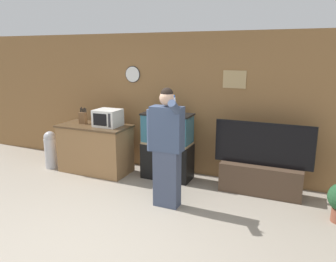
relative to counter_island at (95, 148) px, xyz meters
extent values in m
plane|color=gray|center=(1.50, -1.95, -0.46)|extent=(18.00, 18.00, 0.00)
cube|color=olive|center=(1.50, 0.67, 0.84)|extent=(10.00, 0.06, 2.60)
cube|color=tan|center=(2.47, 0.63, 1.34)|extent=(0.39, 0.02, 0.30)
cylinder|color=white|center=(0.50, 0.63, 1.38)|extent=(0.29, 0.03, 0.29)
cylinder|color=black|center=(0.50, 0.63, 1.38)|extent=(0.32, 0.01, 0.32)
cube|color=olive|center=(0.00, 0.00, -0.02)|extent=(1.33, 0.64, 0.88)
cube|color=#513A24|center=(0.00, 0.00, 0.44)|extent=(1.37, 0.68, 0.03)
cube|color=white|center=(0.29, 0.04, 0.61)|extent=(0.46, 0.40, 0.31)
cube|color=black|center=(0.25, -0.16, 0.61)|extent=(0.28, 0.01, 0.22)
cube|color=#2D2D33|center=(0.45, -0.16, 0.61)|extent=(0.05, 0.01, 0.25)
cube|color=brown|center=(-0.28, 0.03, 0.56)|extent=(0.14, 0.08, 0.22)
cylinder|color=black|center=(-0.33, 0.03, 0.71)|extent=(0.02, 0.02, 0.08)
cylinder|color=black|center=(-0.28, 0.03, 0.71)|extent=(0.02, 0.02, 0.07)
cylinder|color=black|center=(-0.23, 0.03, 0.72)|extent=(0.02, 0.02, 0.09)
cylinder|color=black|center=(-0.33, 0.07, 0.72)|extent=(0.02, 0.02, 0.09)
cylinder|color=black|center=(-0.28, 0.07, 0.71)|extent=(0.02, 0.02, 0.07)
cylinder|color=black|center=(-0.23, 0.07, 0.71)|extent=(0.02, 0.02, 0.08)
cube|color=black|center=(1.40, 0.23, -0.14)|extent=(0.90, 0.43, 0.65)
cube|color=#937F5B|center=(1.40, 0.23, 0.21)|extent=(0.87, 0.42, 0.04)
cube|color=#285B70|center=(1.40, 0.23, 0.47)|extent=(0.86, 0.41, 0.54)
cube|color=black|center=(1.40, 0.23, 0.73)|extent=(0.90, 0.43, 0.03)
cube|color=#4C3828|center=(3.06, 0.22, -0.22)|extent=(1.30, 0.40, 0.48)
cube|color=black|center=(3.06, 0.22, 0.36)|extent=(1.52, 0.05, 0.68)
cube|color=black|center=(3.06, 0.25, 0.36)|extent=(1.55, 0.01, 0.71)
cube|color=#424C66|center=(1.84, -0.79, -0.03)|extent=(0.37, 0.21, 0.86)
cube|color=#3D4C6B|center=(1.84, -0.79, 0.73)|extent=(0.47, 0.22, 0.65)
sphere|color=tan|center=(1.84, -0.79, 1.17)|extent=(0.22, 0.22, 0.22)
sphere|color=black|center=(1.84, -0.79, 1.23)|extent=(0.18, 0.18, 0.18)
cylinder|color=#3D4C6B|center=(1.59, -0.79, 0.68)|extent=(0.12, 0.12, 0.61)
cylinder|color=#3D4C6B|center=(2.03, -0.93, 1.05)|extent=(0.11, 0.34, 0.28)
cylinder|color=white|center=(2.03, -0.95, 1.16)|extent=(0.02, 0.06, 0.11)
cylinder|color=#2856B2|center=(2.03, -0.97, 1.22)|extent=(0.02, 0.03, 0.05)
cylinder|color=#B7B7BC|center=(-0.94, -0.18, -0.16)|extent=(0.24, 0.24, 0.60)
sphere|color=#ADADB2|center=(-0.94, -0.18, 0.17)|extent=(0.23, 0.23, 0.23)
camera|label=1|loc=(3.67, -4.96, 1.79)|focal=35.00mm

